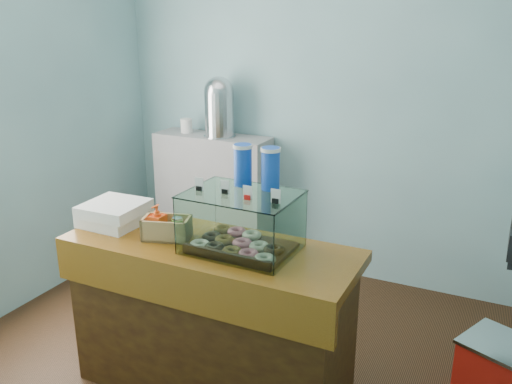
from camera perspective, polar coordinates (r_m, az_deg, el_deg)
The scene contains 9 objects.
ground at distance 3.54m, azimuth -2.34°, elevation -17.48°, with size 3.50×3.50×0.00m, color black.
room_shell at distance 2.89m, azimuth -2.25°, elevation 11.10°, with size 3.54×3.04×2.82m.
counter at distance 3.10m, azimuth -4.73°, elevation -13.02°, with size 1.60×0.60×0.90m.
back_shelf at distance 4.72m, azimuth -4.49°, elevation -0.58°, with size 1.00×0.32×1.10m, color gray.
display_case at distance 2.78m, azimuth -1.29°, elevation -2.63°, with size 0.57×0.42×0.53m.
condiment_crate at distance 2.98m, azimuth -9.58°, elevation -3.60°, with size 0.28×0.22×0.19m.
pastry_boxes at distance 3.24m, azimuth -14.67°, elevation -2.18°, with size 0.34×0.34×0.13m.
coffee_urn at distance 4.46m, azimuth -3.90°, elevation 9.07°, with size 0.27×0.27×0.49m.
red_cooler at distance 3.36m, azimuth 24.69°, elevation -17.33°, with size 0.55×0.50×0.40m.
Camera 1 is at (1.38, -2.52, 2.06)m, focal length 38.00 mm.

